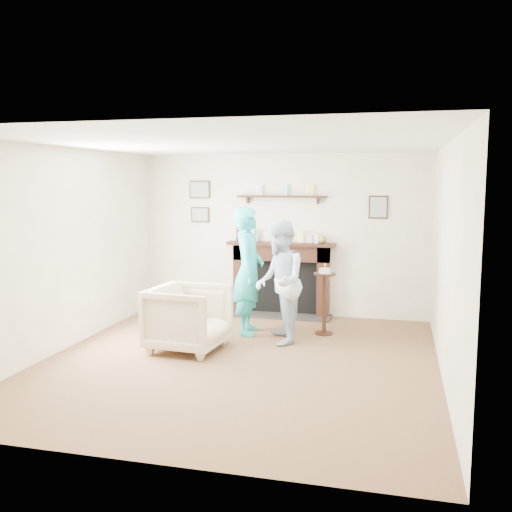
% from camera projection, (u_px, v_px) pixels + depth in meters
% --- Properties ---
extents(ground, '(5.00, 5.00, 0.00)m').
position_uv_depth(ground, '(239.00, 361.00, 6.64)').
color(ground, brown).
rests_on(ground, ground).
extents(room_shell, '(4.54, 5.02, 2.52)m').
position_uv_depth(room_shell, '(254.00, 218.00, 7.09)').
color(room_shell, beige).
rests_on(room_shell, ground).
extents(armchair, '(0.97, 0.94, 0.81)m').
position_uv_depth(armchair, '(189.00, 350.00, 7.09)').
color(armchair, tan).
rests_on(armchair, ground).
extents(man, '(0.80, 0.91, 1.59)m').
position_uv_depth(man, '(279.00, 342.00, 7.41)').
color(man, '#A4B1CD').
rests_on(man, ground).
extents(woman, '(0.50, 0.69, 1.74)m').
position_uv_depth(woman, '(249.00, 333.00, 7.86)').
color(woman, '#1EA4AE').
rests_on(woman, ground).
extents(pedestal_table, '(0.30, 0.30, 0.97)m').
position_uv_depth(pedestal_table, '(324.00, 291.00, 7.75)').
color(pedestal_table, black).
rests_on(pedestal_table, ground).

